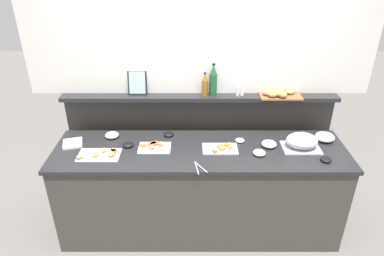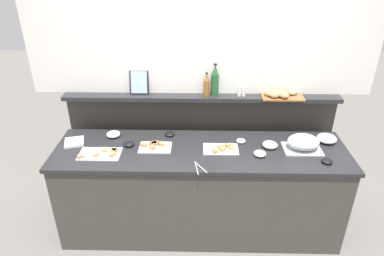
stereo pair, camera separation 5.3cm
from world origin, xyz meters
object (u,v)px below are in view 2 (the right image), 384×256
at_px(glass_bowl_medium, 327,139).
at_px(pepper_shaker, 244,92).
at_px(vinegar_bottle_amber, 206,86).
at_px(napkin_stack, 74,142).
at_px(glass_bowl_extra, 270,145).
at_px(framed_picture, 139,82).
at_px(serving_tongs, 198,167).
at_px(salt_shaker, 239,92).
at_px(sandwich_platter_rear, 155,146).
at_px(sandwich_platter_front, 101,154).
at_px(glass_bowl_small, 113,134).
at_px(condiment_bowl_red, 170,134).
at_px(serving_cloche, 303,143).
at_px(condiment_bowl_cream, 241,141).
at_px(condiment_bowl_dark, 327,161).
at_px(glass_bowl_large, 260,154).
at_px(condiment_bowl_teal, 129,144).
at_px(bread_basket, 280,94).
at_px(sandwich_platter_side, 222,149).
at_px(wine_bottle_green, 215,81).

distance_m(glass_bowl_medium, pepper_shaker, 0.89).
bearing_deg(vinegar_bottle_amber, napkin_stack, -163.11).
bearing_deg(glass_bowl_extra, framed_picture, 160.08).
bearing_deg(serving_tongs, framed_picture, 126.52).
relative_size(vinegar_bottle_amber, pepper_shaker, 2.71).
bearing_deg(pepper_shaker, salt_shaker, 180.00).
bearing_deg(sandwich_platter_rear, sandwich_platter_front, -164.01).
bearing_deg(salt_shaker, glass_bowl_small, -168.69).
relative_size(condiment_bowl_red, napkin_stack, 0.57).
distance_m(serving_cloche, vinegar_bottle_amber, 1.04).
distance_m(condiment_bowl_cream, vinegar_bottle_amber, 0.63).
height_order(serving_tongs, framed_picture, framed_picture).
xyz_separation_m(sandwich_platter_front, framed_picture, (0.27, 0.61, 0.44)).
relative_size(condiment_bowl_cream, condiment_bowl_dark, 0.92).
distance_m(glass_bowl_large, condiment_bowl_red, 0.89).
bearing_deg(serving_tongs, glass_bowl_extra, 27.84).
height_order(sandwich_platter_rear, salt_shaker, salt_shaker).
xyz_separation_m(condiment_bowl_red, pepper_shaker, (0.72, 0.21, 0.36)).
bearing_deg(condiment_bowl_teal, glass_bowl_small, 137.72).
xyz_separation_m(salt_shaker, framed_picture, (-0.98, 0.04, 0.08)).
bearing_deg(condiment_bowl_teal, condiment_bowl_dark, -8.05).
relative_size(sandwich_platter_front, serving_cloche, 1.08).
bearing_deg(bread_basket, condiment_bowl_cream, -142.02).
bearing_deg(glass_bowl_medium, framed_picture, 169.40).
bearing_deg(serving_tongs, pepper_shaker, 60.05).
bearing_deg(condiment_bowl_dark, glass_bowl_large, 169.91).
xyz_separation_m(sandwich_platter_side, glass_bowl_large, (0.33, -0.10, 0.01)).
distance_m(condiment_bowl_red, framed_picture, 0.59).
distance_m(sandwich_platter_front, glass_bowl_large, 1.40).
bearing_deg(sandwich_platter_rear, condiment_bowl_cream, 7.90).
bearing_deg(glass_bowl_medium, vinegar_bottle_amber, 165.42).
height_order(glass_bowl_medium, framed_picture, framed_picture).
height_order(serving_cloche, bread_basket, bread_basket).
height_order(glass_bowl_small, condiment_bowl_cream, glass_bowl_small).
bearing_deg(salt_shaker, condiment_bowl_cream, -89.01).
distance_m(sandwich_platter_side, glass_bowl_large, 0.34).
bearing_deg(salt_shaker, condiment_bowl_teal, -158.46).
height_order(sandwich_platter_rear, vinegar_bottle_amber, vinegar_bottle_amber).
distance_m(condiment_bowl_cream, napkin_stack, 1.56).
height_order(salt_shaker, bread_basket, salt_shaker).
bearing_deg(glass_bowl_medium, serving_tongs, -159.09).
bearing_deg(wine_bottle_green, sandwich_platter_side, -83.11).
relative_size(condiment_bowl_red, framed_picture, 0.40).
bearing_deg(sandwich_platter_side, condiment_bowl_dark, -12.34).
height_order(sandwich_platter_front, glass_bowl_small, glass_bowl_small).
xyz_separation_m(bread_basket, framed_picture, (-1.37, 0.06, 0.08)).
height_order(sandwich_platter_front, salt_shaker, salt_shaker).
bearing_deg(framed_picture, vinegar_bottle_amber, -3.51).
xyz_separation_m(napkin_stack, pepper_shaker, (1.60, 0.38, 0.37)).
xyz_separation_m(serving_tongs, salt_shaker, (0.39, 0.76, 0.37)).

